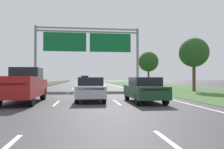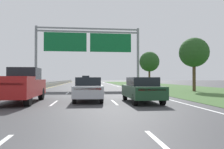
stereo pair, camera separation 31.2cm
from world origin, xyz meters
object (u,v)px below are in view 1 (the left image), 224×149
overhead_sign_gantry (88,45)px  roadside_tree_mid (148,62)px  car_silver_centre_lane_sedan (91,89)px  roadside_tree_near (194,53)px  car_grey_centre_lane_suv (85,80)px  pickup_truck_red (24,85)px  car_darkgreen_right_lane_sedan (144,89)px

overhead_sign_gantry → roadside_tree_mid: (11.72, 9.13, -1.66)m
car_silver_centre_lane_sedan → roadside_tree_near: bearing=-51.2°
roadside_tree_mid → car_grey_centre_lane_suv: bearing=137.9°
pickup_truck_red → car_silver_centre_lane_sedan: 4.16m
car_silver_centre_lane_sedan → car_darkgreen_right_lane_sedan: (3.32, -1.20, 0.00)m
car_grey_centre_lane_suv → roadside_tree_near: roadside_tree_near is taller
car_darkgreen_right_lane_sedan → car_silver_centre_lane_sedan: bearing=69.8°
car_silver_centre_lane_sedan → roadside_tree_mid: bearing=-22.9°
car_darkgreen_right_lane_sedan → roadside_tree_near: 14.23m
car_grey_centre_lane_suv → overhead_sign_gantry: bearing=-178.8°
car_grey_centre_lane_suv → roadside_tree_mid: bearing=-132.2°
roadside_tree_mid → roadside_tree_near: bearing=-88.7°
pickup_truck_red → car_grey_centre_lane_suv: (3.71, 37.73, 0.02)m
car_grey_centre_lane_suv → car_darkgreen_right_lane_sedan: (3.72, -38.43, -0.28)m
car_silver_centre_lane_sedan → car_darkgreen_right_lane_sedan: 3.53m
car_darkgreen_right_lane_sedan → roadside_tree_near: bearing=-40.2°
car_grey_centre_lane_suv → car_darkgreen_right_lane_sedan: bearing=-174.6°
car_grey_centre_lane_suv → pickup_truck_red: bearing=174.3°
overhead_sign_gantry → car_darkgreen_right_lane_sedan: size_ratio=3.42×
pickup_truck_red → car_grey_centre_lane_suv: bearing=-6.3°
pickup_truck_red → overhead_sign_gantry: bearing=-14.1°
pickup_truck_red → car_silver_centre_lane_sedan: size_ratio=1.22×
car_grey_centre_lane_suv → roadside_tree_near: (12.56, -27.90, 3.37)m
car_darkgreen_right_lane_sedan → roadside_tree_mid: 28.95m
car_silver_centre_lane_sedan → car_grey_centre_lane_suv: car_grey_centre_lane_suv is taller
overhead_sign_gantry → car_darkgreen_right_lane_sedan: overhead_sign_gantry is taller
roadside_tree_near → car_darkgreen_right_lane_sedan: bearing=-130.0°
car_silver_centre_lane_sedan → car_grey_centre_lane_suv: size_ratio=0.94×
pickup_truck_red → car_darkgreen_right_lane_sedan: (7.43, -0.70, -0.26)m
car_grey_centre_lane_suv → roadside_tree_mid: size_ratio=0.71×
pickup_truck_red → roadside_tree_mid: bearing=-31.5°
overhead_sign_gantry → car_grey_centre_lane_suv: overhead_sign_gantry is taller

